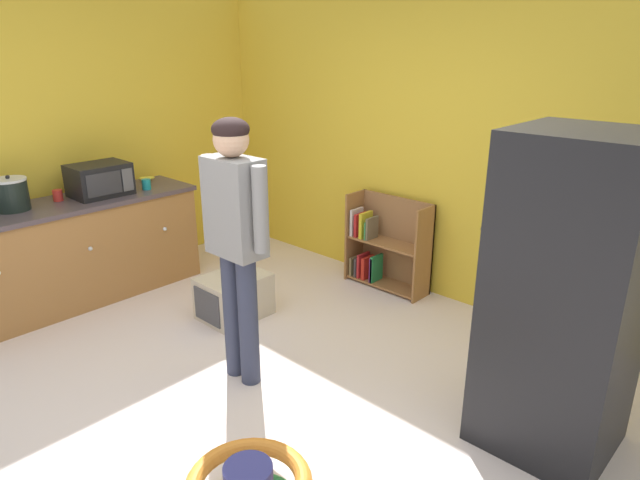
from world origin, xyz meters
The scene contains 13 objects.
ground_plane centered at (0.00, 0.00, 0.00)m, with size 12.00×12.00×0.00m, color silver.
back_wall centered at (0.00, 2.33, 1.35)m, with size 5.20×0.06×2.70m, color gold.
left_side_wall centered at (-2.63, 0.80, 1.35)m, with size 0.06×2.99×2.70m, color gold.
kitchen_counter centered at (-2.20, 0.04, 0.45)m, with size 0.65×2.16×0.90m.
refrigerator centered at (1.58, 1.03, 0.89)m, with size 0.73×0.68×1.78m.
bookshelf centered at (-0.42, 2.15, 0.37)m, with size 0.80×0.28×0.85m.
standing_person centered at (-0.18, 0.24, 1.07)m, with size 0.57×0.23×1.76m.
pet_carrier centered at (-0.93, 0.76, 0.18)m, with size 0.42×0.55×0.36m.
microwave centered at (-2.20, 0.34, 1.04)m, with size 0.37×0.48×0.28m.
crock_pot centered at (-2.28, -0.36, 1.03)m, with size 0.27×0.27×0.29m.
banana_bunch centered at (-2.37, 0.89, 0.93)m, with size 0.15×0.16×0.04m.
red_cup centered at (-2.29, 0.00, 0.95)m, with size 0.08×0.08×0.10m, color red.
teal_cup centered at (-2.09, 0.72, 0.95)m, with size 0.08×0.08×0.10m, color teal.
Camera 1 is at (2.44, -1.79, 2.17)m, focal length 31.03 mm.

